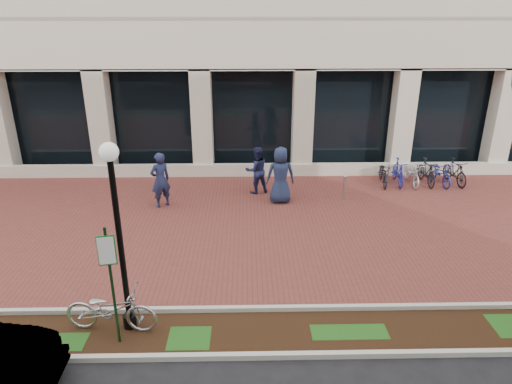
{
  "coord_description": "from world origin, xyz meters",
  "views": [
    {
      "loc": [
        -0.23,
        -13.0,
        6.28
      ],
      "look_at": [
        0.02,
        -0.8,
        1.4
      ],
      "focal_mm": 32.0,
      "sensor_mm": 36.0,
      "label": 1
    }
  ],
  "objects_px": {
    "locked_bicycle": "(111,309)",
    "bike_rack_cluster": "(419,173)",
    "parking_sign": "(110,273)",
    "pedestrian_mid": "(257,170)",
    "bollard": "(345,187)",
    "pedestrian_left": "(160,180)",
    "pedestrian_right": "(281,175)",
    "lamppost": "(119,230)"
  },
  "relations": [
    {
      "from": "lamppost",
      "to": "pedestrian_right",
      "type": "relative_size",
      "value": 2.04
    },
    {
      "from": "pedestrian_right",
      "to": "bollard",
      "type": "xyz_separation_m",
      "value": [
        2.28,
        0.14,
        -0.52
      ]
    },
    {
      "from": "locked_bicycle",
      "to": "bollard",
      "type": "distance_m",
      "value": 9.38
    },
    {
      "from": "locked_bicycle",
      "to": "bollard",
      "type": "bearing_deg",
      "value": -36.27
    },
    {
      "from": "lamppost",
      "to": "bollard",
      "type": "relative_size",
      "value": 4.32
    },
    {
      "from": "bollard",
      "to": "bike_rack_cluster",
      "type": "height_order",
      "value": "bike_rack_cluster"
    },
    {
      "from": "lamppost",
      "to": "parking_sign",
      "type": "bearing_deg",
      "value": -102.48
    },
    {
      "from": "locked_bicycle",
      "to": "pedestrian_left",
      "type": "bearing_deg",
      "value": 6.44
    },
    {
      "from": "locked_bicycle",
      "to": "lamppost",
      "type": "bearing_deg",
      "value": -70.28
    },
    {
      "from": "parking_sign",
      "to": "pedestrian_mid",
      "type": "xyz_separation_m",
      "value": [
        2.96,
        8.13,
        -0.76
      ]
    },
    {
      "from": "locked_bicycle",
      "to": "bike_rack_cluster",
      "type": "bearing_deg",
      "value": -42.29
    },
    {
      "from": "pedestrian_mid",
      "to": "bollard",
      "type": "xyz_separation_m",
      "value": [
        3.09,
        -0.76,
        -0.39
      ]
    },
    {
      "from": "parking_sign",
      "to": "bike_rack_cluster",
      "type": "xyz_separation_m",
      "value": [
        9.23,
        8.9,
        -1.17
      ]
    },
    {
      "from": "parking_sign",
      "to": "bollard",
      "type": "distance_m",
      "value": 9.6
    },
    {
      "from": "locked_bicycle",
      "to": "pedestrian_left",
      "type": "xyz_separation_m",
      "value": [
        -0.08,
        6.54,
        0.45
      ]
    },
    {
      "from": "parking_sign",
      "to": "bike_rack_cluster",
      "type": "bearing_deg",
      "value": 33.34
    },
    {
      "from": "parking_sign",
      "to": "bike_rack_cluster",
      "type": "relative_size",
      "value": 0.74
    },
    {
      "from": "lamppost",
      "to": "bollard",
      "type": "distance_m",
      "value": 9.27
    },
    {
      "from": "lamppost",
      "to": "pedestrian_left",
      "type": "relative_size",
      "value": 2.12
    },
    {
      "from": "pedestrian_left",
      "to": "bike_rack_cluster",
      "type": "xyz_separation_m",
      "value": [
        9.54,
        1.96,
        -0.49
      ]
    },
    {
      "from": "lamppost",
      "to": "pedestrian_mid",
      "type": "distance_m",
      "value": 8.28
    },
    {
      "from": "pedestrian_mid",
      "to": "locked_bicycle",
      "type": "bearing_deg",
      "value": 49.19
    },
    {
      "from": "parking_sign",
      "to": "bollard",
      "type": "bearing_deg",
      "value": 39.99
    },
    {
      "from": "bollard",
      "to": "bike_rack_cluster",
      "type": "distance_m",
      "value": 3.53
    },
    {
      "from": "locked_bicycle",
      "to": "pedestrian_mid",
      "type": "bearing_deg",
      "value": -16.67
    },
    {
      "from": "pedestrian_mid",
      "to": "bike_rack_cluster",
      "type": "height_order",
      "value": "pedestrian_mid"
    },
    {
      "from": "pedestrian_mid",
      "to": "bollard",
      "type": "bearing_deg",
      "value": 147.76
    },
    {
      "from": "lamppost",
      "to": "bollard",
      "type": "height_order",
      "value": "lamppost"
    },
    {
      "from": "lamppost",
      "to": "pedestrian_right",
      "type": "height_order",
      "value": "lamppost"
    },
    {
      "from": "lamppost",
      "to": "bike_rack_cluster",
      "type": "bearing_deg",
      "value": 42.68
    },
    {
      "from": "pedestrian_right",
      "to": "bike_rack_cluster",
      "type": "bearing_deg",
      "value": -165.18
    },
    {
      "from": "locked_bicycle",
      "to": "pedestrian_mid",
      "type": "distance_m",
      "value": 8.37
    },
    {
      "from": "locked_bicycle",
      "to": "bike_rack_cluster",
      "type": "relative_size",
      "value": 0.56
    },
    {
      "from": "pedestrian_left",
      "to": "pedestrian_right",
      "type": "xyz_separation_m",
      "value": [
        4.08,
        0.29,
        0.04
      ]
    },
    {
      "from": "lamppost",
      "to": "bike_rack_cluster",
      "type": "relative_size",
      "value": 1.17
    },
    {
      "from": "pedestrian_right",
      "to": "pedestrian_left",
      "type": "bearing_deg",
      "value": 1.88
    },
    {
      "from": "parking_sign",
      "to": "pedestrian_mid",
      "type": "relative_size",
      "value": 1.49
    },
    {
      "from": "pedestrian_mid",
      "to": "bollard",
      "type": "height_order",
      "value": "pedestrian_mid"
    },
    {
      "from": "pedestrian_left",
      "to": "pedestrian_mid",
      "type": "relative_size",
      "value": 1.1
    },
    {
      "from": "lamppost",
      "to": "locked_bicycle",
      "type": "height_order",
      "value": "lamppost"
    },
    {
      "from": "lamppost",
      "to": "locked_bicycle",
      "type": "distance_m",
      "value": 1.83
    },
    {
      "from": "pedestrian_right",
      "to": "parking_sign",
      "type": "bearing_deg",
      "value": 60.25
    }
  ]
}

